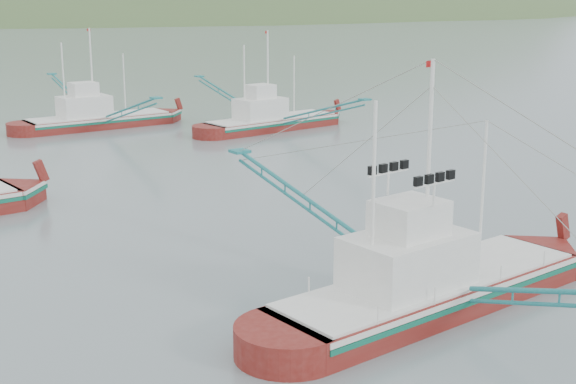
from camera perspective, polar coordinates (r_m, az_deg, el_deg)
ground at (r=33.89m, az=5.87°, el=-7.27°), size 1200.00×1200.00×0.00m
main_boat at (r=32.25m, az=9.93°, el=-5.64°), size 14.74×26.31×10.65m
bg_boat_far at (r=77.21m, az=-13.45°, el=5.46°), size 13.54×24.51×9.92m
bg_boat_right at (r=74.03m, az=-1.28°, el=5.47°), size 13.52×24.04×9.74m
headland_right at (r=523.55m, az=-5.23°, el=12.52°), size 684.00×432.00×306.00m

